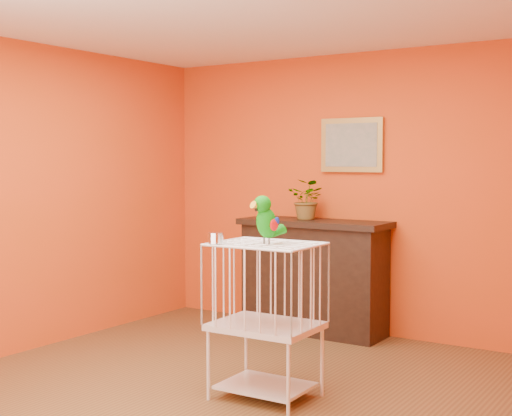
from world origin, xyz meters
The scene contains 8 objects.
ground centered at (0.00, 0.00, 0.00)m, with size 4.50×4.50×0.00m, color brown.
room_shell centered at (0.00, 0.00, 1.58)m, with size 4.50×4.50×4.50m.
console_cabinet centered at (-0.28, 2.00, 0.53)m, with size 1.42×0.51×1.06m.
potted_plant centered at (-0.34, 2.05, 1.20)m, with size 0.34×0.38×0.29m, color #26722D.
framed_picture centered at (0.00, 2.22, 1.75)m, with size 0.62×0.04×0.50m.
birdcage centered at (0.34, 0.19, 0.55)m, with size 0.69×0.54×1.05m.
feed_cup centered at (0.08, -0.02, 1.09)m, with size 0.10×0.10×0.07m, color silver.
parrot centered at (0.37, 0.16, 1.22)m, with size 0.17×0.29×0.33m.
Camera 1 is at (2.86, -3.81, 1.61)m, focal length 50.00 mm.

